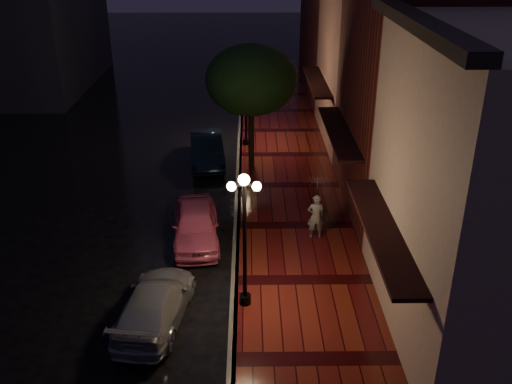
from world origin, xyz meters
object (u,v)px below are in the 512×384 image
(navy_car, at_px, (207,149))
(street_tree, at_px, (251,82))
(silver_car, at_px, (155,304))
(woman_with_umbrella, at_px, (317,198))
(pink_car, at_px, (196,225))
(parking_meter, at_px, (240,204))
(streetlamp_near, at_px, (245,233))
(streetlamp_far, at_px, (246,99))

(navy_car, bearing_deg, street_tree, -27.21)
(silver_car, relative_size, woman_with_umbrella, 1.77)
(silver_car, distance_m, woman_with_umbrella, 7.11)
(pink_car, distance_m, parking_meter, 1.94)
(streetlamp_near, distance_m, parking_meter, 5.30)
(street_tree, xyz_separation_m, pink_car, (-2.10, -6.93, -3.54))
(silver_car, xyz_separation_m, parking_meter, (2.44, 5.69, 0.41))
(streetlamp_near, xyz_separation_m, navy_car, (-1.94, 11.81, -1.87))
(pink_car, distance_m, silver_car, 4.77)
(street_tree, distance_m, navy_car, 4.23)
(pink_car, height_order, navy_car, navy_car)
(pink_car, relative_size, parking_meter, 2.85)
(pink_car, bearing_deg, parking_meter, 25.93)
(street_tree, distance_m, parking_meter, 6.77)
(parking_meter, bearing_deg, streetlamp_near, -110.09)
(silver_car, bearing_deg, street_tree, -96.31)
(navy_car, xyz_separation_m, parking_meter, (1.74, -6.76, 0.30))
(streetlamp_far, height_order, navy_car, streetlamp_far)
(street_tree, bearing_deg, pink_car, -106.83)
(streetlamp_near, relative_size, streetlamp_far, 1.00)
(streetlamp_far, height_order, parking_meter, streetlamp_far)
(streetlamp_near, height_order, navy_car, streetlamp_near)
(navy_car, relative_size, woman_with_umbrella, 1.83)
(navy_car, distance_m, parking_meter, 6.99)
(woman_with_umbrella, height_order, parking_meter, woman_with_umbrella)
(navy_car, height_order, silver_car, navy_car)
(pink_car, bearing_deg, silver_car, -105.00)
(streetlamp_far, height_order, pink_car, streetlamp_far)
(streetlamp_far, xyz_separation_m, woman_with_umbrella, (2.58, -9.95, -0.85))
(pink_car, height_order, parking_meter, parking_meter)
(street_tree, distance_m, woman_with_umbrella, 7.73)
(streetlamp_near, xyz_separation_m, streetlamp_far, (0.00, 14.00, 0.00))
(parking_meter, bearing_deg, street_tree, 63.22)
(pink_car, xyz_separation_m, silver_car, (-0.80, -4.70, -0.08))
(streetlamp_far, bearing_deg, parking_meter, -91.28)
(streetlamp_far, height_order, street_tree, street_tree)
(streetlamp_near, distance_m, silver_car, 3.36)
(street_tree, height_order, navy_car, street_tree)
(pink_car, bearing_deg, woman_with_umbrella, -5.41)
(streetlamp_near, xyz_separation_m, silver_car, (-2.64, -0.64, -1.98))
(streetlamp_near, height_order, silver_car, streetlamp_near)
(silver_car, distance_m, parking_meter, 6.21)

